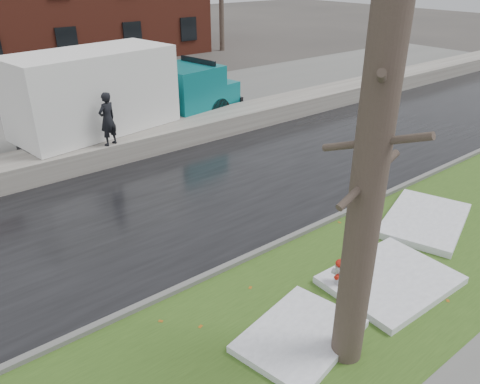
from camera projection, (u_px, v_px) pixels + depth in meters
ground at (286, 276)px, 10.20m from camera, size 120.00×120.00×0.00m
verge at (330, 305)px, 9.31m from camera, size 60.00×4.50×0.04m
road at (178, 201)px, 13.35m from camera, size 60.00×7.00×0.03m
parking_lot at (69, 127)px, 19.32m from camera, size 60.00×9.00×0.03m
curb at (257, 253)px, 10.87m from camera, size 60.00×0.15×0.14m
snowbank at (113, 148)px, 16.14m from camera, size 60.00×1.60×0.75m
bg_tree_right at (221, 4)px, 34.48m from camera, size 1.40×1.62×6.50m
fire_hydrant at (340, 273)px, 9.56m from camera, size 0.37×0.33×0.75m
tree at (368, 184)px, 6.69m from camera, size 1.35×1.61×6.50m
box_truck at (121, 93)px, 16.99m from camera, size 10.67×3.76×3.52m
worker at (107, 119)px, 15.00m from camera, size 0.74×0.60×1.74m
snow_patch_near at (390, 280)px, 9.88m from camera, size 2.65×2.06×0.16m
snow_patch_far at (300, 336)px, 8.43m from camera, size 2.48×2.01×0.14m
snow_patch_side at (425, 220)px, 12.15m from camera, size 3.24×2.63×0.18m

